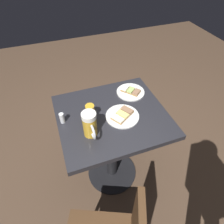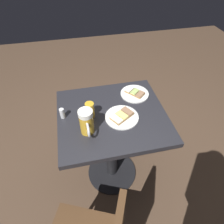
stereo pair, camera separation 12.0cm
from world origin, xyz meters
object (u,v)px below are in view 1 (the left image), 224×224
Objects in this scene: plate_far at (131,92)px; beer_glass_small at (90,112)px; plate_near at (122,116)px; beer_mug at (90,125)px; salt_shaker at (62,118)px.

plate_far is 1.86× the size of beer_glass_small.
plate_near is 0.21m from beer_glass_small.
beer_glass_small is (-0.16, 0.35, 0.05)m from plate_far.
salt_shaker is at bearing 42.48° from beer_mug.
salt_shaker is at bearing 103.66° from plate_far.
plate_far is at bearing -53.49° from beer_mug.
salt_shaker is at bearing 77.26° from plate_near.
beer_glass_small reaches higher than salt_shaker.
beer_glass_small reaches higher than plate_far.
beer_glass_small is at bearing 74.22° from plate_near.
beer_mug reaches higher than salt_shaker.
plate_near and plate_far have the same top height.
beer_glass_small is 1.54× the size of salt_shaker.
plate_near is 1.06× the size of plate_far.
beer_glass_small is (0.13, -0.03, -0.03)m from beer_mug.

